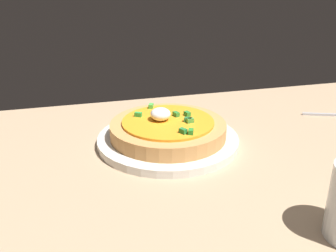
% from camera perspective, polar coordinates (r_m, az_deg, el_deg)
% --- Properties ---
extents(dining_table, '(1.24, 0.71, 0.03)m').
position_cam_1_polar(dining_table, '(0.61, -4.50, -8.80)').
color(dining_table, tan).
rests_on(dining_table, ground).
extents(plate, '(0.25, 0.25, 0.01)m').
position_cam_1_polar(plate, '(0.70, 0.00, -2.06)').
color(plate, silver).
rests_on(plate, dining_table).
extents(pizza, '(0.21, 0.21, 0.05)m').
position_cam_1_polar(pizza, '(0.69, -0.02, -0.36)').
color(pizza, tan).
rests_on(pizza, plate).
extents(fork, '(0.10, 0.05, 0.01)m').
position_cam_1_polar(fork, '(0.89, 23.13, 1.53)').
color(fork, '#B7B7BC').
rests_on(fork, dining_table).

